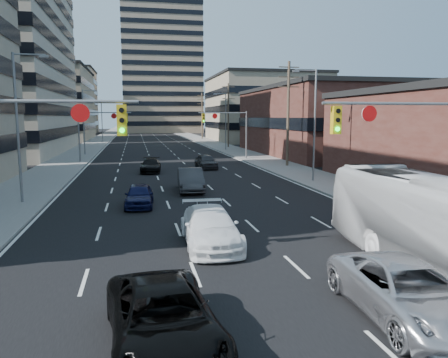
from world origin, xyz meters
TOP-DOWN VIEW (x-y plane):
  - road_surface at (0.00, 130.00)m, footprint 18.00×300.00m
  - sidewalk_left at (-11.50, 130.00)m, footprint 5.00×300.00m
  - sidewalk_right at (11.50, 130.00)m, footprint 5.00×300.00m
  - office_left_far at (-24.00, 100.00)m, footprint 20.00×30.00m
  - storefront_right_mid at (24.00, 50.00)m, footprint 20.00×30.00m
  - office_right_far at (25.00, 88.00)m, footprint 22.00×28.00m
  - apartment_tower at (6.00, 150.00)m, footprint 26.00×26.00m
  - bg_block_left at (-28.00, 140.00)m, footprint 24.00×24.00m
  - bg_block_right at (32.00, 130.00)m, footprint 22.00×22.00m
  - signal_near_left at (-7.45, 8.00)m, footprint 6.59×0.33m
  - signal_near_right at (7.45, 8.00)m, footprint 6.59×0.33m
  - signal_far_left at (-7.68, 45.00)m, footprint 6.09×0.33m
  - signal_far_right at (7.68, 45.00)m, footprint 6.09×0.33m
  - utility_pole_block at (12.20, 36.00)m, footprint 2.20×0.28m
  - utility_pole_midblock at (12.20, 66.00)m, footprint 2.20×0.28m
  - utility_pole_distant at (12.20, 96.00)m, footprint 2.20×0.28m
  - streetlight_left_near at (-10.34, 20.00)m, footprint 2.03×0.22m
  - streetlight_left_mid at (-10.34, 55.00)m, footprint 2.03×0.22m
  - streetlight_left_far at (-10.34, 90.00)m, footprint 2.03×0.22m
  - streetlight_right_near at (10.34, 25.00)m, footprint 2.03×0.22m
  - streetlight_right_far at (10.34, 60.00)m, footprint 2.03×0.22m
  - black_pickup at (-3.15, 1.40)m, footprint 2.82×5.36m
  - white_van at (-0.73, 9.22)m, footprint 2.26×5.35m
  - silver_suv at (3.20, 1.64)m, footprint 2.67×5.47m
  - sedan_blue at (-3.50, 17.82)m, footprint 1.85×4.06m
  - sedan_grey_center at (0.16, 22.69)m, footprint 2.02×5.05m
  - sedan_black_far at (-2.24, 34.17)m, footprint 2.23×4.71m
  - sedan_grey_right at (3.45, 36.14)m, footprint 2.10×4.49m

SIDE VIEW (x-z plane):
  - road_surface at x=0.00m, z-range 0.00..0.02m
  - sidewalk_left at x=-11.50m, z-range 0.00..0.15m
  - sidewalk_right at x=11.50m, z-range 0.00..0.15m
  - sedan_black_far at x=-2.24m, z-range 0.00..1.33m
  - sedan_blue at x=-3.50m, z-range 0.00..1.35m
  - black_pickup at x=-3.15m, z-range 0.00..1.44m
  - sedan_grey_right at x=3.45m, z-range 0.00..1.48m
  - silver_suv at x=3.20m, z-range 0.00..1.50m
  - white_van at x=-0.73m, z-range 0.00..1.54m
  - sedan_grey_center at x=0.16m, z-range 0.00..1.63m
  - signal_far_left at x=-7.68m, z-range 1.30..7.30m
  - signal_far_right at x=7.68m, z-range 1.30..7.30m
  - signal_near_left at x=-7.45m, z-range 1.33..7.33m
  - signal_near_right at x=7.45m, z-range 1.33..7.33m
  - storefront_right_mid at x=24.00m, z-range 0.00..9.00m
  - streetlight_left_near at x=-10.34m, z-range 0.55..9.55m
  - streetlight_left_mid at x=-10.34m, z-range 0.55..9.55m
  - streetlight_left_far at x=-10.34m, z-range 0.55..9.55m
  - streetlight_right_near at x=10.34m, z-range 0.55..9.55m
  - streetlight_right_far at x=10.34m, z-range 0.55..9.55m
  - utility_pole_block at x=12.20m, z-range 0.28..11.28m
  - utility_pole_midblock at x=12.20m, z-range 0.28..11.28m
  - utility_pole_distant at x=12.20m, z-range 0.28..11.28m
  - bg_block_right at x=32.00m, z-range 0.00..12.00m
  - office_right_far at x=25.00m, z-range 0.00..14.00m
  - office_left_far at x=-24.00m, z-range 0.00..16.00m
  - bg_block_left at x=-28.00m, z-range 0.00..20.00m
  - apartment_tower at x=6.00m, z-range 0.00..58.00m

